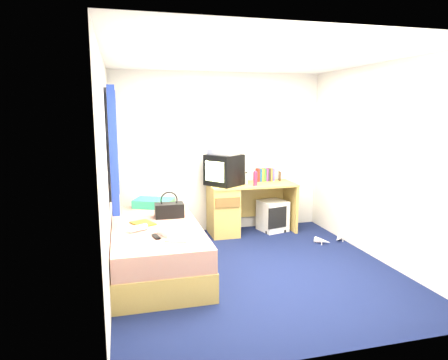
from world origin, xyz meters
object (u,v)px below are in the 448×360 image
object	(u,v)px
crt_tv	(224,170)
water_bottle	(138,228)
vcr	(224,152)
colour_swatch_fan	(176,241)
desk	(234,207)
white_heels	(331,240)
bed	(157,248)
pillow	(154,203)
storage_cube	(273,216)
remote_control	(156,237)
aerosol_can	(246,179)
pink_water_bottle	(255,179)
magazine	(143,223)
picture_frame	(279,176)
towel	(175,229)
handbag	(169,210)

from	to	relation	value
crt_tv	water_bottle	distance (m)	1.91
vcr	colour_swatch_fan	world-z (taller)	vcr
desk	crt_tv	bearing A→B (deg)	179.56
vcr	white_heels	xyz separation A→B (m)	(1.35, -0.77, -1.20)
bed	pillow	size ratio (longest dim) A/B	3.91
storage_cube	remote_control	size ratio (longest dim) A/B	2.93
bed	vcr	world-z (taller)	vcr
pillow	aerosol_can	size ratio (longest dim) A/B	3.19
pink_water_bottle	aerosol_can	xyz separation A→B (m)	(-0.08, 0.17, -0.02)
colour_swatch_fan	white_heels	distance (m)	2.58
crt_tv	magazine	xyz separation A→B (m)	(-1.24, -1.06, -0.43)
remote_control	white_heels	distance (m)	2.68
picture_frame	colour_swatch_fan	size ratio (longest dim) A/B	0.64
vcr	colour_swatch_fan	size ratio (longest dim) A/B	1.87
vcr	towel	size ratio (longest dim) A/B	1.36
towel	pillow	bearing A→B (deg)	95.52
pink_water_bottle	magazine	distance (m)	1.92
storage_cube	colour_swatch_fan	distance (m)	2.49
remote_control	picture_frame	bearing A→B (deg)	26.69
remote_control	desk	bearing A→B (deg)	37.46
desk	white_heels	size ratio (longest dim) A/B	2.63
storage_cube	white_heels	size ratio (longest dim) A/B	0.95
bed	pink_water_bottle	size ratio (longest dim) A/B	10.17
towel	storage_cube	bearing A→B (deg)	40.93
pillow	colour_swatch_fan	xyz separation A→B (m)	(0.09, -1.52, -0.05)
picture_frame	pillow	bearing A→B (deg)	-155.95
crt_tv	picture_frame	world-z (taller)	crt_tv
bed	white_heels	world-z (taller)	bed
water_bottle	remote_control	xyz separation A→B (m)	(0.17, -0.27, -0.03)
magazine	water_bottle	xyz separation A→B (m)	(-0.07, -0.28, 0.03)
picture_frame	colour_swatch_fan	bearing A→B (deg)	-122.25
magazine	colour_swatch_fan	xyz separation A→B (m)	(0.28, -0.72, -0.00)
pillow	vcr	xyz separation A→B (m)	(1.05, 0.26, 0.64)
crt_tv	pink_water_bottle	bearing A→B (deg)	33.44
picture_frame	bed	bearing A→B (deg)	-135.43
bed	handbag	world-z (taller)	handbag
storage_cube	handbag	bearing A→B (deg)	-168.46
water_bottle	pillow	bearing A→B (deg)	76.46
desk	handbag	distance (m)	1.37
pillow	handbag	distance (m)	0.59
crt_tv	aerosol_can	bearing A→B (deg)	55.54
white_heels	magazine	bearing A→B (deg)	-173.73
bed	colour_swatch_fan	world-z (taller)	colour_swatch_fan
aerosol_can	towel	distance (m)	1.99
pillow	crt_tv	size ratio (longest dim) A/B	0.84
handbag	colour_swatch_fan	world-z (taller)	handbag
vcr	picture_frame	bearing A→B (deg)	60.43
bed	colour_swatch_fan	bearing A→B (deg)	-77.70
colour_swatch_fan	handbag	bearing A→B (deg)	86.85
crt_tv	colour_swatch_fan	world-z (taller)	crt_tv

